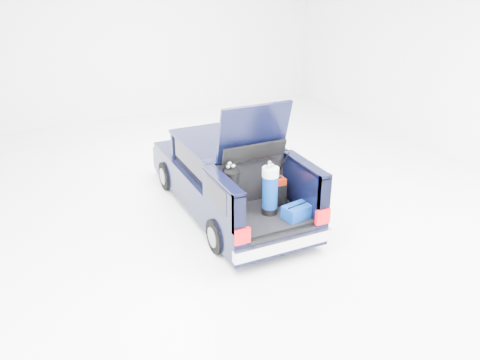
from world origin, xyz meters
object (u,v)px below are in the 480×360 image
car (227,177)px  red_suitcase (276,192)px  blue_duffel (297,212)px  blue_golf_bag (270,190)px  black_golf_bag (231,191)px

car → red_suitcase: bearing=-75.6°
blue_duffel → blue_golf_bag: bearing=122.9°
car → blue_golf_bag: size_ratio=4.85×
red_suitcase → car: bearing=102.7°
blue_golf_bag → blue_duffel: 0.58m
blue_golf_bag → black_golf_bag: bearing=163.5°
black_golf_bag → blue_duffel: 1.17m
car → red_suitcase: car is taller
car → blue_golf_bag: bearing=-85.9°
red_suitcase → black_golf_bag: 0.86m
blue_duffel → black_golf_bag: bearing=136.4°
red_suitcase → blue_golf_bag: bearing=-139.3°
blue_duffel → car: bearing=91.9°
red_suitcase → blue_duffel: size_ratio=1.04×
car → black_golf_bag: size_ratio=4.90×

